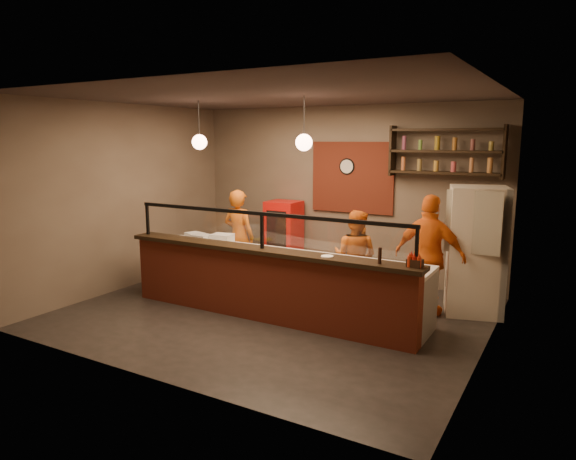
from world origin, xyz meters
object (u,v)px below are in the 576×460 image
Objects in this scene: pizza_dough at (339,261)px; fridge at (476,251)px; cook_right at (430,256)px; condiment_caddy at (415,263)px; cook_mid at (355,257)px; pepper_mill at (380,256)px; red_cooler at (284,237)px; cook_left at (239,236)px; wall_clock at (347,166)px.

fridge is at bearing 41.12° from pizza_dough.
condiment_caddy is at bearing 101.96° from cook_right.
fridge is at bearing -167.11° from cook_mid.
fridge is 10.88× the size of condiment_caddy.
fridge is at bearing 66.16° from pepper_mill.
pizza_dough is at bearing 97.83° from cook_mid.
condiment_caddy is at bearing -37.17° from red_cooler.
cook_left is 0.94× the size of cook_right.
pepper_mill is at bearing -32.32° from pizza_dough.
cook_right is at bearing -19.36° from red_cooler.
cook_mid is 8.52× the size of condiment_caddy.
cook_mid is at bearing 4.79° from cook_right.
pizza_dough is 0.94m from pepper_mill.
fridge reaches higher than cook_left.
cook_left reaches higher than pepper_mill.
wall_clock is at bearing 111.37° from pizza_dough.
wall_clock is at bearing 120.84° from pepper_mill.
fridge is 2.06m from pepper_mill.
wall_clock is at bearing 143.97° from fridge.
pepper_mill reaches higher than condiment_caddy.
fridge is 3.73m from red_cooler.
cook_left reaches higher than cook_mid.
pizza_dough is at bearing -154.67° from fridge.
wall_clock is 2.37m from cook_left.
pepper_mill is (0.92, -1.44, 0.41)m from cook_mid.
condiment_caddy is at bearing 159.69° from cook_left.
cook_right is 3.28× the size of pizza_dough.
cook_mid is 0.83× the size of cook_right.
pepper_mill is at bearing 121.33° from cook_mid.
fridge reaches higher than condiment_caddy.
condiment_caddy is at bearing 8.19° from pepper_mill.
fridge is 1.86m from condiment_caddy.
pizza_dough is (-1.02, -0.95, 0.00)m from cook_right.
cook_left reaches higher than red_cooler.
fridge reaches higher than cook_mid.
red_cooler is (-3.67, 0.61, -0.25)m from fridge.
condiment_caddy is at bearing -52.50° from wall_clock.
red_cooler is 2.57× the size of pizza_dough.
wall_clock is 0.54× the size of pizza_dough.
wall_clock is 0.17× the size of cook_right.
cook_left is 0.89× the size of fridge.
cook_left reaches higher than condiment_caddy.
cook_left is 1.20× the size of red_cooler.
pizza_dough is at bearing 47.78° from cook_right.
cook_right is 0.72m from fridge.
fridge is at bearing -173.50° from cook_left.
cook_mid is (2.30, -0.07, -0.10)m from cook_left.
wall_clock reaches higher than pepper_mill.
red_cooler is 4.10m from condiment_caddy.
cook_mid is 1.06× the size of red_cooler.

